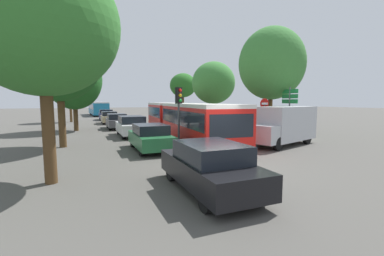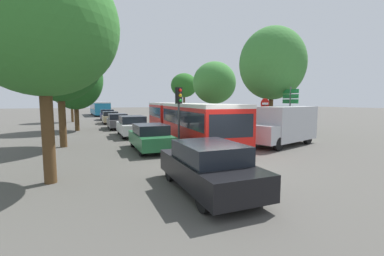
# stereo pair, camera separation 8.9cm
# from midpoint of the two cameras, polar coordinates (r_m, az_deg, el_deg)

# --- Properties ---
(ground_plane) EXTENTS (200.00, 200.00, 0.00)m
(ground_plane) POSITION_cam_midpoint_polar(r_m,az_deg,el_deg) (10.45, 8.00, -8.69)
(ground_plane) COLOR #4F4C47
(articulated_bus) EXTENTS (4.20, 16.87, 2.48)m
(articulated_bus) POSITION_cam_midpoint_polar(r_m,az_deg,el_deg) (19.42, -2.05, 2.44)
(articulated_bus) COLOR red
(articulated_bus) RESTS_ON ground
(city_bus_rear) EXTENTS (2.87, 11.52, 2.46)m
(city_bus_rear) POSITION_cam_midpoint_polar(r_m,az_deg,el_deg) (50.92, -19.82, 4.29)
(city_bus_rear) COLOR teal
(city_bus_rear) RESTS_ON ground
(queued_car_black) EXTENTS (1.86, 4.19, 1.44)m
(queued_car_black) POSITION_cam_midpoint_polar(r_m,az_deg,el_deg) (7.62, 4.00, -8.53)
(queued_car_black) COLOR black
(queued_car_black) RESTS_ON ground
(queued_car_green) EXTENTS (1.82, 4.09, 1.41)m
(queued_car_green) POSITION_cam_midpoint_polar(r_m,az_deg,el_deg) (13.94, -9.04, -2.02)
(queued_car_green) COLOR #236638
(queued_car_green) RESTS_ON ground
(queued_car_white) EXTENTS (1.98, 4.45, 1.53)m
(queued_car_white) POSITION_cam_midpoint_polar(r_m,az_deg,el_deg) (19.88, -13.04, 0.47)
(queued_car_white) COLOR white
(queued_car_white) RESTS_ON ground
(queued_car_graphite) EXTENTS (1.86, 4.17, 1.44)m
(queued_car_graphite) POSITION_cam_midpoint_polar(r_m,az_deg,el_deg) (25.62, -16.10, 1.49)
(queued_car_graphite) COLOR #47474C
(queued_car_graphite) RESTS_ON ground
(queued_car_tan) EXTENTS (1.84, 4.14, 1.42)m
(queued_car_tan) POSITION_cam_midpoint_polar(r_m,az_deg,el_deg) (31.79, -17.62, 2.27)
(queued_car_tan) COLOR tan
(queued_car_tan) RESTS_ON ground
(queued_car_navy) EXTENTS (1.89, 4.25, 1.46)m
(queued_car_navy) POSITION_cam_midpoint_polar(r_m,az_deg,el_deg) (38.06, -18.27, 2.85)
(queued_car_navy) COLOR navy
(queued_car_navy) RESTS_ON ground
(white_van) EXTENTS (5.35, 3.28, 2.31)m
(white_van) POSITION_cam_midpoint_polar(r_m,az_deg,el_deg) (16.37, 19.73, 0.75)
(white_van) COLOR #B7BABF
(white_van) RESTS_ON ground
(traffic_light) EXTENTS (0.36, 0.39, 3.40)m
(traffic_light) POSITION_cam_midpoint_polar(r_m,az_deg,el_deg) (14.31, -2.74, 5.43)
(traffic_light) COLOR #56595E
(traffic_light) RESTS_ON ground
(no_entry_sign) EXTENTS (0.70, 0.08, 2.82)m
(no_entry_sign) POSITION_cam_midpoint_polar(r_m,az_deg,el_deg) (17.89, 15.99, 3.33)
(no_entry_sign) COLOR #56595E
(no_entry_sign) RESTS_ON ground
(direction_sign_post) EXTENTS (0.10, 1.40, 3.60)m
(direction_sign_post) POSITION_cam_midpoint_polar(r_m,az_deg,el_deg) (18.86, 21.12, 5.39)
(direction_sign_post) COLOR #56595E
(direction_sign_post) RESTS_ON ground
(tree_left_near) EXTENTS (4.62, 4.62, 7.15)m
(tree_left_near) POSITION_cam_midpoint_polar(r_m,az_deg,el_deg) (9.56, -30.20, 19.20)
(tree_left_near) COLOR #51381E
(tree_left_near) RESTS_ON ground
(tree_left_mid) EXTENTS (4.97, 4.97, 8.64)m
(tree_left_mid) POSITION_cam_midpoint_polar(r_m,az_deg,el_deg) (16.63, -27.40, 15.64)
(tree_left_mid) COLOR #51381E
(tree_left_mid) RESTS_ON ground
(tree_left_far) EXTENTS (4.72, 4.72, 7.26)m
(tree_left_far) POSITION_cam_midpoint_polar(r_m,az_deg,el_deg) (25.07, -24.47, 9.88)
(tree_left_far) COLOR #51381E
(tree_left_far) RESTS_ON ground
(tree_left_distant) EXTENTS (3.38, 3.38, 7.04)m
(tree_left_distant) POSITION_cam_midpoint_polar(r_m,az_deg,el_deg) (35.87, -25.30, 9.08)
(tree_left_distant) COLOR #51381E
(tree_left_distant) RESTS_ON ground
(tree_right_near) EXTENTS (4.87, 4.87, 8.12)m
(tree_right_near) POSITION_cam_midpoint_polar(r_m,az_deg,el_deg) (20.72, 17.65, 13.09)
(tree_right_near) COLOR #51381E
(tree_right_near) RESTS_ON ground
(tree_right_mid) EXTENTS (4.56, 4.56, 6.80)m
(tree_right_mid) POSITION_cam_midpoint_polar(r_m,az_deg,el_deg) (27.68, 5.05, 9.73)
(tree_right_mid) COLOR #51381E
(tree_right_mid) RESTS_ON ground
(tree_right_far) EXTENTS (3.64, 3.64, 6.46)m
(tree_right_far) POSITION_cam_midpoint_polar(r_m,az_deg,el_deg) (35.99, -1.70, 9.43)
(tree_right_far) COLOR #51381E
(tree_right_far) RESTS_ON ground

